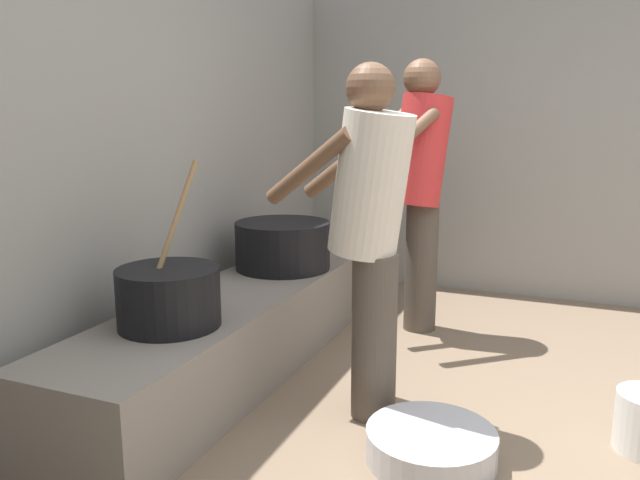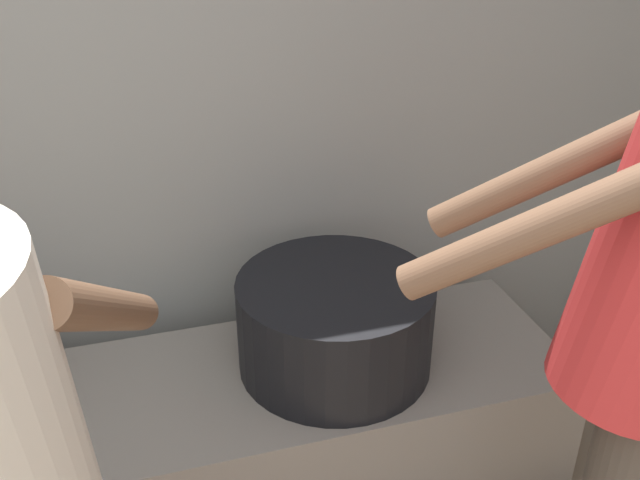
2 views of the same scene
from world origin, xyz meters
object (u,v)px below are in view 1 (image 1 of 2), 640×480
at_px(cook_in_red_shirt, 420,179).
at_px(metal_mixing_bowl, 431,445).
at_px(cook_in_cream_shirt, 370,222).
at_px(cooking_pot_secondary, 283,245).
at_px(cooking_pot_main, 169,297).

height_order(cook_in_red_shirt, metal_mixing_bowl, cook_in_red_shirt).
xyz_separation_m(cook_in_cream_shirt, metal_mixing_bowl, (-0.28, -0.36, -0.82)).
bearing_deg(metal_mixing_bowl, cook_in_red_shirt, 16.19).
xyz_separation_m(cook_in_red_shirt, metal_mixing_bowl, (-1.46, -0.42, -0.89)).
bearing_deg(cooking_pot_secondary, cooking_pot_main, 179.87).
bearing_deg(cook_in_cream_shirt, metal_mixing_bowl, -128.06).
height_order(cooking_pot_secondary, cook_in_red_shirt, cook_in_red_shirt).
height_order(cooking_pot_main, metal_mixing_bowl, cooking_pot_main).
relative_size(cooking_pot_main, cook_in_red_shirt, 0.43).
relative_size(cooking_pot_main, metal_mixing_bowl, 1.39).
relative_size(cooking_pot_secondary, metal_mixing_bowl, 1.11).
height_order(cooking_pot_main, cook_in_red_shirt, cook_in_red_shirt).
bearing_deg(metal_mixing_bowl, cooking_pot_main, 93.85).
xyz_separation_m(cooking_pot_main, metal_mixing_bowl, (0.08, -1.15, -0.49)).
bearing_deg(metal_mixing_bowl, cook_in_cream_shirt, 51.94).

